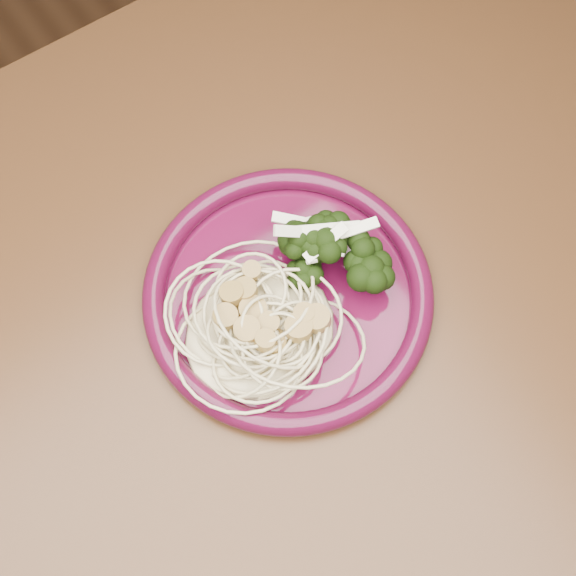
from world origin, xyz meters
The scene contains 6 objects.
dining_table centered at (0.00, 0.00, 0.65)m, with size 1.20×0.80×0.75m.
dinner_plate centered at (0.03, 0.05, 0.76)m, with size 0.30×0.30×0.02m.
spaghetti_pile centered at (0.00, 0.04, 0.77)m, with size 0.12×0.11×0.03m, color beige.
scallop_cluster centered at (0.00, 0.04, 0.80)m, with size 0.11×0.11×0.04m, color #A3823D, non-canonical shape.
broccoli_pile centered at (0.08, 0.07, 0.78)m, with size 0.07×0.12×0.04m, color black.
onion_garnish centered at (0.08, 0.07, 0.80)m, with size 0.05×0.08×0.05m, color white, non-canonical shape.
Camera 1 is at (-0.12, -0.16, 1.34)m, focal length 50.00 mm.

